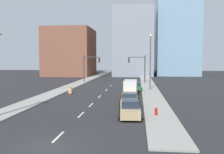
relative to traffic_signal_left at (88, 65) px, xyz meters
The scene contains 21 objects.
ground_plane 41.12m from the traffic_signal_left, 82.06° to the right, with size 200.00×200.00×0.00m, color #262628.
sidewalk_left 7.43m from the traffic_signal_left, 104.97° to the left, with size 2.81×93.43×0.14m.
sidewalk_right 14.85m from the traffic_signal_left, 25.45° to the left, with size 2.81×93.43×0.14m.
lane_stripe_at_2m 39.15m from the traffic_signal_left, 81.65° to the right, with size 0.16×2.40×0.01m, color beige.
lane_stripe_at_9m 32.58m from the traffic_signal_left, 79.93° to the right, with size 0.16×2.40×0.01m, color beige.
lane_stripe_at_14m 27.71m from the traffic_signal_left, 78.10° to the right, with size 0.16×2.40×0.01m, color beige.
lane_stripe_at_20m 21.63m from the traffic_signal_left, 74.58° to the right, with size 0.16×2.40×0.01m, color beige.
lane_stripe_at_27m 14.80m from the traffic_signal_left, 66.67° to the right, with size 0.16×2.40×0.01m, color beige.
lane_stripe_at_34m 9.16m from the traffic_signal_left, 47.05° to the right, with size 0.16×2.40×0.01m, color beige.
building_brick_left 25.42m from the traffic_signal_left, 114.46° to the left, with size 14.00×16.00×14.70m.
building_office_center 29.22m from the traffic_signal_left, 70.77° to the left, with size 12.00×20.00×20.60m.
building_glass_right 40.03m from the traffic_signal_left, 53.14° to the left, with size 13.00×20.00×28.62m.
traffic_signal_left is the anchor object (origin of this frame).
traffic_signal_right 11.37m from the traffic_signal_left, ahead, with size 3.77×0.35×6.02m.
traffic_barrel 18.32m from the traffic_signal_left, 87.51° to the right, with size 0.56×0.56×0.95m.
street_lamp 18.10m from the traffic_signal_left, 44.05° to the right, with size 0.44×0.44×9.29m.
fire_hydrant 34.49m from the traffic_signal_left, 68.45° to the right, with size 0.26×0.26×0.84m.
sedan_tan 33.80m from the traffic_signal_left, 72.28° to the right, with size 2.21×4.86×1.54m.
sedan_yellow 28.62m from the traffic_signal_left, 69.28° to the right, with size 2.13×4.45×1.42m.
box_truck_orange 22.54m from the traffic_signal_left, 63.68° to the right, with size 2.32×5.90×2.27m.
sedan_green 17.01m from the traffic_signal_left, 51.03° to the right, with size 2.23×4.56×1.39m.
Camera 1 is at (5.29, -13.90, 5.21)m, focal length 40.00 mm.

